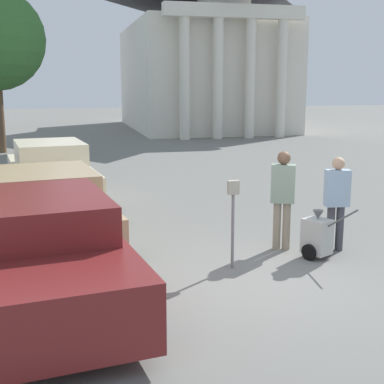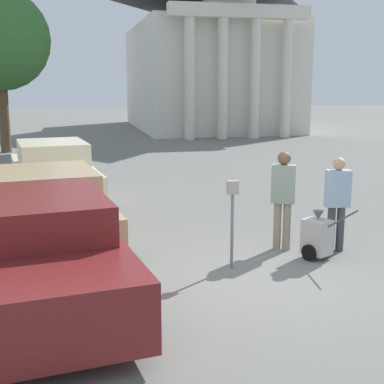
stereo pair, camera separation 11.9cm
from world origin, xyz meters
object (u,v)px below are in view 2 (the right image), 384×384
Objects in this scene: parked_car_cream at (53,173)px; parking_meter at (232,208)px; person_worker at (283,194)px; equipment_cart at (317,237)px; parked_car_maroon at (40,248)px; church at (207,31)px; parked_car_tan at (48,206)px; person_supervisor at (337,199)px.

parked_car_cream reaches higher than parking_meter.
person_worker is 1.80× the size of equipment_cart.
person_worker reaches higher than parking_meter.
church reaches higher than parked_car_maroon.
parked_car_maroon is at bearing -169.91° from parking_meter.
parked_car_maroon is at bearing 161.39° from equipment_cart.
parked_car_tan is 3.60× the size of parking_meter.
church reaches higher than person_supervisor.
parked_car_tan is at bearing -110.97° from church.
parking_meter is at bearing 21.54° from person_supervisor.
parked_car_maroon is 1.04× the size of parked_car_tan.
parking_meter is (2.95, -5.90, 0.29)m from parked_car_cream.
parked_car_maroon is 4.59m from equipment_cart.
parked_car_tan is at bearing -98.00° from parked_car_cream.
equipment_cart is 27.91m from church.
person_supervisor is 0.83m from equipment_cart.
parked_car_tan is 3.08× the size of person_supervisor.
church reaches higher than equipment_cart.
parked_car_tan is (0.00, 2.87, -0.05)m from parked_car_maroon.
church reaches higher than parking_meter.
equipment_cart is at bearing -59.70° from parked_car_cream.
person_supervisor reaches higher than parked_car_cream.
parked_car_maroon reaches higher than parking_meter.
parking_meter is at bearing -71.39° from parked_car_cream.
person_supervisor is (5.03, -5.43, 0.25)m from parked_car_cream.
person_supervisor is at bearing -55.16° from parked_car_cream.
parked_car_maroon is 3.20× the size of person_supervisor.
parked_car_cream is at bearing 101.05° from equipment_cart.
parking_meter is at bearing -46.40° from parked_car_tan.
parked_car_cream is 5.18× the size of equipment_cart.
parked_car_maroon is 0.21× the size of church.
person_supervisor is at bearing -99.45° from church.
parked_car_cream is at bearing 116.60° from parking_meter.
church is (6.49, 26.99, 5.31)m from parking_meter.
parked_car_cream is 0.20× the size of church.
parked_car_maroon is 5.44× the size of equipment_cart.
parked_car_maroon is at bearing -108.95° from church.
parked_car_cream is 3.55× the size of parking_meter.
equipment_cart is at bearing -33.69° from parked_car_tan.
person_worker is at bearing -28.82° from parked_car_tan.
church is at bearing 57.88° from parked_car_cream.
parked_car_tan is at bearing 82.01° from parked_car_maroon.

